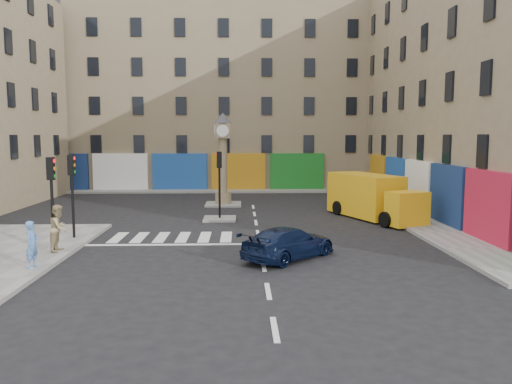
{
  "coord_description": "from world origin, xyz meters",
  "views": [
    {
      "loc": [
        -0.82,
        -19.63,
        4.68
      ],
      "look_at": [
        -0.08,
        4.14,
        2.0
      ],
      "focal_mm": 35.0,
      "sensor_mm": 36.0,
      "label": 1
    }
  ],
  "objects_px": {
    "yellow_van": "(372,197)",
    "pedestrian_blue": "(32,244)",
    "traffic_light_left_near": "(52,188)",
    "pedestrian_tan": "(59,228)",
    "clock_pillar": "(223,153)",
    "traffic_light_island": "(219,174)",
    "traffic_light_left_far": "(72,183)",
    "navy_sedan": "(289,243)"
  },
  "relations": [
    {
      "from": "clock_pillar",
      "to": "pedestrian_blue",
      "type": "xyz_separation_m",
      "value": [
        -6.0,
        -16.57,
        -2.58
      ]
    },
    {
      "from": "clock_pillar",
      "to": "pedestrian_blue",
      "type": "height_order",
      "value": "clock_pillar"
    },
    {
      "from": "traffic_light_left_near",
      "to": "clock_pillar",
      "type": "height_order",
      "value": "clock_pillar"
    },
    {
      "from": "yellow_van",
      "to": "traffic_light_island",
      "type": "bearing_deg",
      "value": 160.19
    },
    {
      "from": "pedestrian_blue",
      "to": "pedestrian_tan",
      "type": "xyz_separation_m",
      "value": [
        0.0,
        2.53,
        0.11
      ]
    },
    {
      "from": "traffic_light_left_near",
      "to": "navy_sedan",
      "type": "height_order",
      "value": "traffic_light_left_near"
    },
    {
      "from": "traffic_light_left_near",
      "to": "clock_pillar",
      "type": "distance_m",
      "value": 15.19
    },
    {
      "from": "traffic_light_left_far",
      "to": "navy_sedan",
      "type": "height_order",
      "value": "traffic_light_left_far"
    },
    {
      "from": "traffic_light_left_near",
      "to": "navy_sedan",
      "type": "relative_size",
      "value": 0.88
    },
    {
      "from": "traffic_light_left_near",
      "to": "yellow_van",
      "type": "height_order",
      "value": "traffic_light_left_near"
    },
    {
      "from": "traffic_light_left_far",
      "to": "traffic_light_island",
      "type": "bearing_deg",
      "value": 40.6
    },
    {
      "from": "pedestrian_blue",
      "to": "yellow_van",
      "type": "bearing_deg",
      "value": -47.21
    },
    {
      "from": "traffic_light_left_near",
      "to": "pedestrian_blue",
      "type": "xyz_separation_m",
      "value": [
        0.3,
        -2.77,
        -1.65
      ]
    },
    {
      "from": "traffic_light_island",
      "to": "clock_pillar",
      "type": "distance_m",
      "value": 6.07
    },
    {
      "from": "clock_pillar",
      "to": "yellow_van",
      "type": "distance_m",
      "value": 10.66
    },
    {
      "from": "traffic_light_island",
      "to": "navy_sedan",
      "type": "height_order",
      "value": "traffic_light_island"
    },
    {
      "from": "traffic_light_left_far",
      "to": "clock_pillar",
      "type": "bearing_deg",
      "value": 61.06
    },
    {
      "from": "clock_pillar",
      "to": "yellow_van",
      "type": "xyz_separation_m",
      "value": [
        8.61,
        -5.84,
        -2.32
      ]
    },
    {
      "from": "pedestrian_blue",
      "to": "traffic_light_left_near",
      "type": "bearing_deg",
      "value": 12.69
    },
    {
      "from": "traffic_light_left_near",
      "to": "pedestrian_tan",
      "type": "xyz_separation_m",
      "value": [
        0.3,
        -0.24,
        -1.55
      ]
    },
    {
      "from": "traffic_light_left_far",
      "to": "traffic_light_island",
      "type": "xyz_separation_m",
      "value": [
        6.3,
        5.4,
        -0.03
      ]
    },
    {
      "from": "yellow_van",
      "to": "pedestrian_tan",
      "type": "height_order",
      "value": "yellow_van"
    },
    {
      "from": "clock_pillar",
      "to": "traffic_light_left_near",
      "type": "bearing_deg",
      "value": -114.55
    },
    {
      "from": "traffic_light_island",
      "to": "traffic_light_left_far",
      "type": "bearing_deg",
      "value": -139.4
    },
    {
      "from": "navy_sedan",
      "to": "traffic_light_island",
      "type": "bearing_deg",
      "value": -25.86
    },
    {
      "from": "navy_sedan",
      "to": "pedestrian_tan",
      "type": "distance_m",
      "value": 9.08
    },
    {
      "from": "traffic_light_island",
      "to": "clock_pillar",
      "type": "height_order",
      "value": "clock_pillar"
    },
    {
      "from": "navy_sedan",
      "to": "pedestrian_tan",
      "type": "relative_size",
      "value": 2.28
    },
    {
      "from": "traffic_light_left_near",
      "to": "clock_pillar",
      "type": "relative_size",
      "value": 0.61
    },
    {
      "from": "traffic_light_left_near",
      "to": "traffic_light_island",
      "type": "xyz_separation_m",
      "value": [
        6.3,
        7.8,
        -0.03
      ]
    },
    {
      "from": "traffic_light_left_far",
      "to": "traffic_light_island",
      "type": "relative_size",
      "value": 1.0
    },
    {
      "from": "traffic_light_left_far",
      "to": "pedestrian_tan",
      "type": "xyz_separation_m",
      "value": [
        0.3,
        -2.64,
        -1.55
      ]
    },
    {
      "from": "traffic_light_island",
      "to": "pedestrian_blue",
      "type": "relative_size",
      "value": 2.26
    },
    {
      "from": "traffic_light_left_near",
      "to": "pedestrian_tan",
      "type": "relative_size",
      "value": 2.0
    },
    {
      "from": "traffic_light_left_far",
      "to": "pedestrian_blue",
      "type": "relative_size",
      "value": 2.26
    },
    {
      "from": "yellow_van",
      "to": "pedestrian_tan",
      "type": "bearing_deg",
      "value": -171.54
    },
    {
      "from": "navy_sedan",
      "to": "pedestrian_tan",
      "type": "bearing_deg",
      "value": 39.64
    },
    {
      "from": "yellow_van",
      "to": "pedestrian_blue",
      "type": "relative_size",
      "value": 4.34
    },
    {
      "from": "traffic_light_left_near",
      "to": "pedestrian_tan",
      "type": "height_order",
      "value": "traffic_light_left_near"
    },
    {
      "from": "traffic_light_island",
      "to": "yellow_van",
      "type": "xyz_separation_m",
      "value": [
        8.61,
        0.15,
        -1.36
      ]
    },
    {
      "from": "traffic_light_island",
      "to": "traffic_light_left_near",
      "type": "bearing_deg",
      "value": -128.93
    },
    {
      "from": "clock_pillar",
      "to": "navy_sedan",
      "type": "height_order",
      "value": "clock_pillar"
    }
  ]
}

